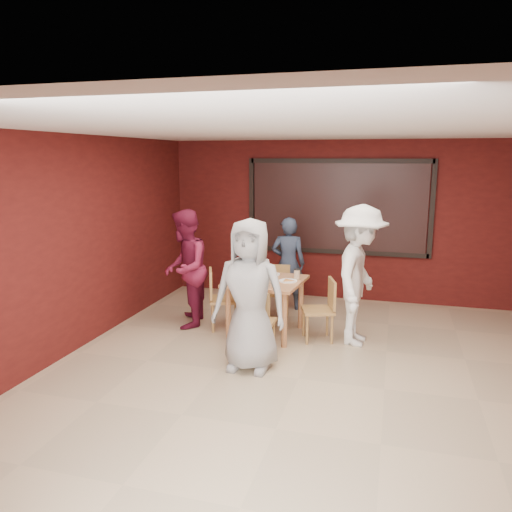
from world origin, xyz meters
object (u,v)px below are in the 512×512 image
(chair_left, at_px, (219,295))
(diner_right, at_px, (359,276))
(diner_left, at_px, (185,269))
(dining_table, at_px, (266,287))
(diner_back, at_px, (288,263))
(chair_front, at_px, (256,320))
(diner_front, at_px, (250,295))
(chair_right, at_px, (323,306))
(chair_back, at_px, (277,288))

(chair_left, relative_size, diner_right, 0.47)
(diner_left, bearing_deg, dining_table, 73.49)
(dining_table, xyz_separation_m, diner_back, (0.05, 1.29, 0.07))
(chair_front, distance_m, diner_back, 2.16)
(diner_front, bearing_deg, dining_table, 97.19)
(diner_left, bearing_deg, diner_right, 74.19)
(dining_table, bearing_deg, diner_front, -84.55)
(diner_right, bearing_deg, chair_front, 131.66)
(diner_left, bearing_deg, diner_back, 119.13)
(chair_left, distance_m, diner_right, 2.06)
(chair_right, bearing_deg, chair_back, 135.51)
(diner_front, xyz_separation_m, diner_back, (-0.07, 2.49, -0.14))
(dining_table, bearing_deg, diner_back, 87.90)
(chair_back, xyz_separation_m, chair_right, (0.86, -0.84, 0.02))
(chair_left, height_order, diner_back, diner_back)
(chair_back, distance_m, diner_front, 2.07)
(dining_table, height_order, chair_left, dining_table)
(chair_left, bearing_deg, diner_front, -55.95)
(dining_table, distance_m, chair_back, 0.85)
(diner_back, bearing_deg, chair_front, 83.67)
(diner_back, bearing_deg, diner_front, 84.07)
(diner_left, bearing_deg, chair_front, 41.42)
(diner_front, bearing_deg, chair_left, 125.79)
(dining_table, height_order, diner_left, diner_left)
(chair_left, relative_size, diner_back, 0.58)
(diner_back, distance_m, diner_left, 1.81)
(dining_table, distance_m, diner_right, 1.32)
(diner_left, bearing_deg, diner_front, 32.89)
(diner_back, bearing_deg, diner_right, 126.55)
(chair_right, distance_m, diner_right, 0.66)
(chair_right, relative_size, diner_right, 0.46)
(dining_table, relative_size, chair_left, 1.23)
(chair_right, xyz_separation_m, diner_front, (-0.71, -1.18, 0.42))
(chair_back, distance_m, diner_back, 0.57)
(chair_right, xyz_separation_m, diner_left, (-2.07, 0.06, 0.39))
(chair_left, relative_size, diner_left, 0.51)
(dining_table, bearing_deg, chair_left, 177.37)
(diner_left, xyz_separation_m, diner_right, (2.55, -0.04, 0.07))
(chair_front, bearing_deg, chair_back, 94.14)
(chair_back, height_order, diner_front, diner_front)
(diner_back, distance_m, diner_right, 1.81)
(diner_front, bearing_deg, diner_back, 93.29)
(diner_left, bearing_deg, chair_back, 107.80)
(dining_table, relative_size, diner_front, 0.60)
(chair_right, xyz_separation_m, diner_back, (-0.78, 1.31, 0.28))
(dining_table, xyz_separation_m, diner_right, (1.30, -0.00, 0.25))
(chair_front, distance_m, diner_right, 1.55)
(chair_left, relative_size, diner_front, 0.49)
(chair_right, relative_size, diner_front, 0.48)
(chair_back, bearing_deg, diner_back, 80.61)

